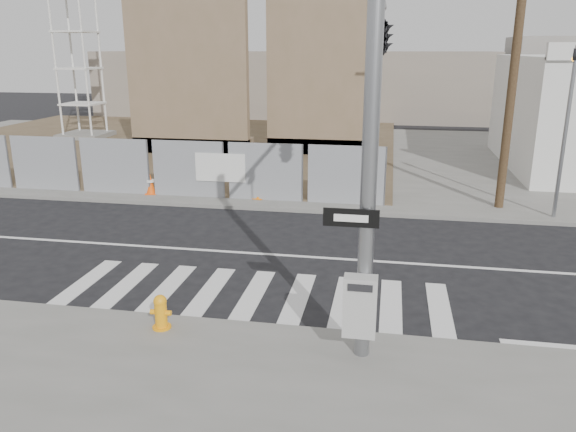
% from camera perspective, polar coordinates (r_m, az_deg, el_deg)
% --- Properties ---
extents(ground, '(100.00, 100.00, 0.00)m').
position_cam_1_polar(ground, '(14.81, -1.22, -3.97)').
color(ground, black).
rests_on(ground, ground).
extents(sidewalk_far, '(50.00, 20.00, 0.12)m').
position_cam_1_polar(sidewalk_far, '(28.19, 4.51, 6.07)').
color(sidewalk_far, slate).
rests_on(sidewalk_far, ground).
extents(signal_pole, '(0.96, 5.87, 7.00)m').
position_cam_1_polar(signal_pole, '(11.54, 9.12, 14.29)').
color(signal_pole, gray).
rests_on(signal_pole, sidewalk_near).
extents(far_signal_pole, '(0.16, 0.20, 5.60)m').
position_cam_1_polar(far_signal_pole, '(18.98, 26.62, 9.69)').
color(far_signal_pole, gray).
rests_on(far_signal_pole, sidewalk_far).
extents(chain_link_fence, '(24.60, 0.04, 2.00)m').
position_cam_1_polar(chain_link_fence, '(22.92, -23.90, 4.94)').
color(chain_link_fence, gray).
rests_on(chain_link_fence, sidewalk_far).
extents(concrete_wall_left, '(6.00, 1.30, 8.00)m').
position_cam_1_polar(concrete_wall_left, '(28.46, -10.06, 12.71)').
color(concrete_wall_left, brown).
rests_on(concrete_wall_left, sidewalk_far).
extents(concrete_wall_right, '(5.50, 1.30, 8.00)m').
position_cam_1_polar(concrete_wall_right, '(27.91, 3.64, 12.85)').
color(concrete_wall_right, brown).
rests_on(concrete_wall_right, sidewalk_far).
extents(utility_pole_right, '(1.60, 0.28, 10.00)m').
position_cam_1_polar(utility_pole_right, '(19.43, 22.18, 15.45)').
color(utility_pole_right, '#4A3822').
rests_on(utility_pole_right, sidewalk_far).
extents(fire_hydrant, '(0.42, 0.38, 0.68)m').
position_cam_1_polar(fire_hydrant, '(10.99, -12.80, -9.47)').
color(fire_hydrant, '#FA9D0D').
rests_on(fire_hydrant, sidewalk_near).
extents(traffic_cone_c, '(0.45, 0.45, 0.75)m').
position_cam_1_polar(traffic_cone_c, '(21.03, -13.79, 3.18)').
color(traffic_cone_c, '#FE550D').
rests_on(traffic_cone_c, sidewalk_far).
extents(traffic_cone_d, '(0.43, 0.43, 0.70)m').
position_cam_1_polar(traffic_cone_d, '(19.79, -3.01, 2.74)').
color(traffic_cone_d, orange).
rests_on(traffic_cone_d, sidewalk_far).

